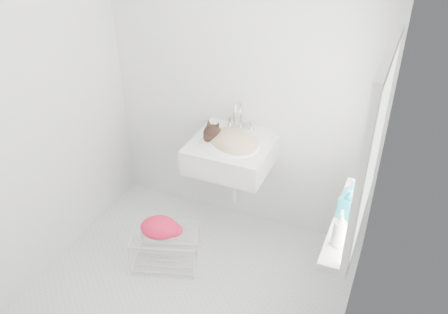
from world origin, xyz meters
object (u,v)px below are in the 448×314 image
at_px(wire_rack, 166,247).
at_px(bottle_b, 346,217).
at_px(bottle_a, 337,244).
at_px(bottle_c, 350,205).
at_px(cat, 231,141).
at_px(sink, 230,144).

relative_size(wire_rack, bottle_b, 2.20).
bearing_deg(bottle_a, bottle_c, 90.00).
distance_m(bottle_a, bottle_b, 0.26).
relative_size(cat, wire_rack, 0.94).
height_order(sink, bottle_b, sink).
bearing_deg(bottle_c, bottle_a, -90.00).
bearing_deg(bottle_b, bottle_c, 90.00).
bearing_deg(bottle_c, bottle_b, -90.00).
bearing_deg(bottle_a, bottle_b, 90.00).
xyz_separation_m(bottle_a, bottle_c, (0.00, 0.39, 0.00)).
relative_size(sink, wire_rack, 1.28).
distance_m(sink, wire_rack, 0.94).
xyz_separation_m(cat, wire_rack, (-0.32, -0.52, -0.74)).
xyz_separation_m(wire_rack, bottle_a, (1.28, -0.25, 0.70)).
bearing_deg(wire_rack, cat, 58.26).
xyz_separation_m(wire_rack, bottle_c, (1.28, 0.14, 0.70)).
height_order(wire_rack, bottle_b, bottle_b).
height_order(sink, wire_rack, sink).
bearing_deg(cat, bottle_c, -8.70).
bearing_deg(sink, cat, -50.95).
bearing_deg(sink, bottle_a, -39.11).
distance_m(cat, bottle_b, 1.09).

